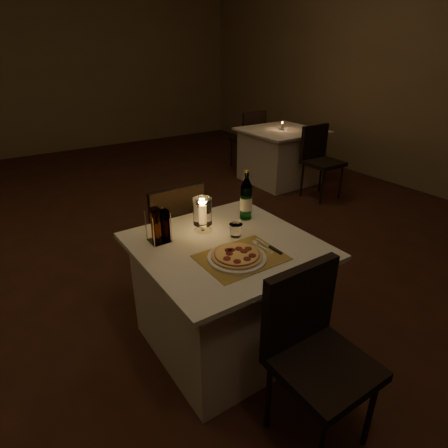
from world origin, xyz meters
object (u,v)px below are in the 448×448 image
chair_far (173,228)px  hurricane_candle (202,212)px  chair_near (312,341)px  plate (237,258)px  water_bottle (246,200)px  main_table (226,295)px  tumbler (236,230)px  pizza (237,255)px  neighbor_table_right (280,156)px

chair_far → hurricane_candle: hurricane_candle is taller
chair_near → plate: size_ratio=2.81×
plate → water_bottle: bearing=48.2°
chair_near → chair_far: same height
chair_near → hurricane_candle: hurricane_candle is taller
main_table → tumbler: size_ratio=12.41×
main_table → water_bottle: size_ratio=3.00×
main_table → water_bottle: water_bottle is taller
chair_near → water_bottle: (0.31, 0.94, 0.33)m
chair_far → pizza: size_ratio=3.21×
pizza → neighbor_table_right: size_ratio=0.28×
neighbor_table_right → water_bottle: bearing=-136.3°
tumbler → water_bottle: size_ratio=0.24×
pizza → neighbor_table_right: 3.57m
hurricane_candle → neighbor_table_right: bearing=39.7°
main_table → hurricane_candle: bearing=98.3°
tumbler → hurricane_candle: hurricane_candle is taller
pizza → hurricane_candle: bearing=87.2°
chair_far → water_bottle: bearing=-57.8°
tumbler → water_bottle: (0.21, 0.18, 0.09)m
plate → pizza: 0.02m
neighbor_table_right → chair_near: bearing=-129.5°
pizza → tumbler: (0.15, 0.23, 0.01)m
main_table → chair_near: chair_near is taller
chair_near → neighbor_table_right: size_ratio=0.90×
chair_far → tumbler: bearing=-81.2°
plate → neighbor_table_right: plate is taller
chair_far → neighbor_table_right: bearing=32.6°
pizza → chair_far: bearing=86.8°
main_table → tumbler: tumbler is taller
water_bottle → neighbor_table_right: size_ratio=0.33×
chair_far → water_bottle: 0.67m
water_bottle → neighbor_table_right: (2.18, 2.08, -0.50)m
plate → tumbler: (0.15, 0.23, 0.03)m
water_bottle → neighbor_table_right: bearing=43.7°
main_table → pizza: size_ratio=3.57×
tumbler → plate: bearing=-124.1°
water_bottle → hurricane_candle: size_ratio=1.50×
main_table → chair_near: 0.74m
chair_far → plate: size_ratio=2.81×
chair_far → main_table: bearing=-90.0°
tumbler → neighbor_table_right: size_ratio=0.08×
chair_near → water_bottle: water_bottle is taller
hurricane_candle → main_table: bearing=-81.7°
pizza → hurricane_candle: hurricane_candle is taller
main_table → tumbler: 0.42m
chair_far → pizza: bearing=-93.2°
plate → chair_far: bearing=86.8°
main_table → chair_far: 0.74m
hurricane_candle → water_bottle: bearing=2.1°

